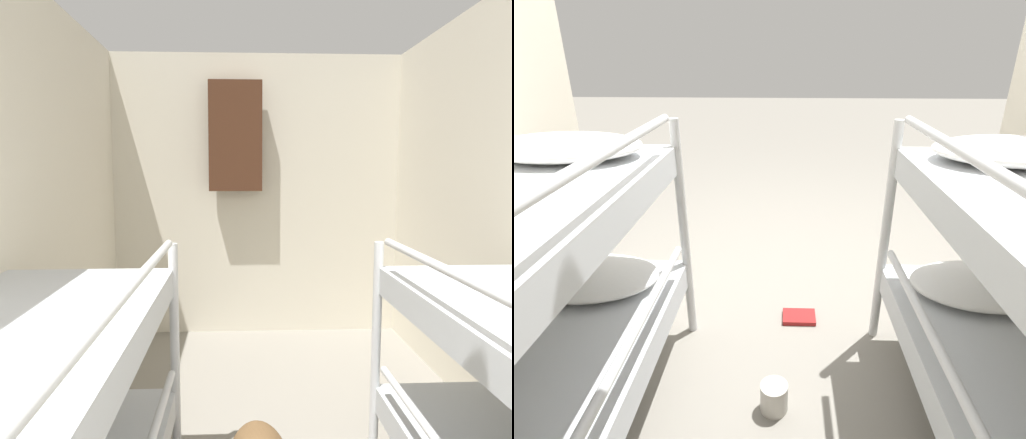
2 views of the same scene
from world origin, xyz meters
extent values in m
cube|color=beige|center=(0.00, 4.35, 1.21)|extent=(2.58, 0.06, 2.41)
cylinder|color=silver|center=(-0.48, 2.44, 0.56)|extent=(0.04, 0.04, 1.11)
cylinder|color=silver|center=(-0.48, 1.50, 1.13)|extent=(0.03, 1.62, 0.03)
cylinder|color=silver|center=(0.48, 2.44, 0.56)|extent=(0.04, 0.04, 1.11)
cylinder|color=silver|center=(0.48, 1.50, 1.13)|extent=(0.03, 1.62, 0.03)
cube|color=#472819|center=(-0.19, 4.20, 1.71)|extent=(0.44, 0.12, 0.90)
camera|label=1|loc=(-0.19, 0.37, 1.46)|focal=32.00mm
camera|label=2|loc=(0.00, 2.29, 1.39)|focal=28.00mm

